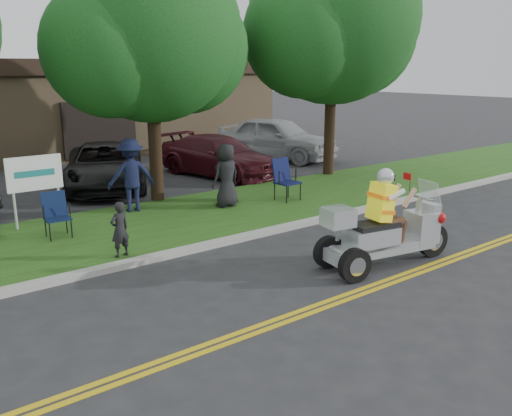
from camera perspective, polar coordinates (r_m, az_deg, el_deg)
ground at (r=9.59m, az=7.39°, el=-8.32°), size 120.00×120.00×0.00m
centerline_near at (r=9.22m, az=9.95°, el=-9.35°), size 60.00×0.10×0.01m
centerline_far at (r=9.32m, az=9.22°, el=-9.05°), size 60.00×0.10×0.01m
curb at (r=11.77m, az=-3.10°, el=-3.48°), size 60.00×0.25×0.12m
grass_verge at (r=13.53m, az=-8.27°, el=-1.21°), size 60.00×4.00×0.10m
commercial_building at (r=26.56m, az=-19.53°, el=10.16°), size 18.00×8.20×4.00m
tree_mid at (r=15.09m, az=-10.96°, el=17.12°), size 5.88×4.80×7.05m
tree_right at (r=18.84m, az=8.19°, el=18.51°), size 6.86×5.60×8.07m
business_sign at (r=13.47m, az=-22.27°, el=3.02°), size 1.25×0.06×1.75m
trike_scooter at (r=10.54m, az=13.29°, el=-2.56°), size 2.93×1.21×1.92m
lawn_chair_a at (r=12.58m, az=-20.33°, el=-0.37°), size 0.56×0.58×0.98m
lawn_chair_b at (r=15.11m, az=2.99°, el=3.32°), size 0.64×0.66×1.16m
spectator_chair_a at (r=14.18m, az=-13.01°, el=3.38°), size 1.32×0.93×1.87m
spectator_chair_b at (r=14.30m, az=-3.16°, el=3.45°), size 0.88×0.63×1.68m
child_left at (r=10.85m, az=-14.16°, el=-2.20°), size 0.45×0.34×1.11m
parked_car_mid at (r=17.66m, az=-15.61°, el=4.29°), size 4.13×5.58×1.41m
parked_car_right at (r=19.04m, az=-3.95°, el=5.49°), size 2.94×5.09×1.39m
parked_car_far_right at (r=22.50m, az=2.18°, el=7.39°), size 3.51×5.50×1.74m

